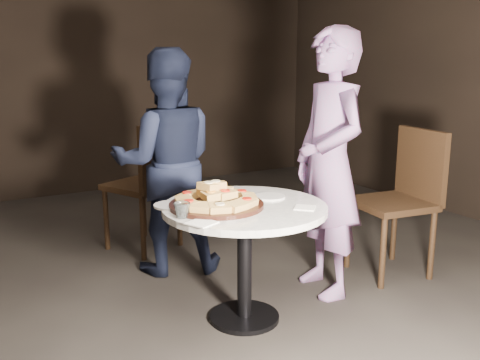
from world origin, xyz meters
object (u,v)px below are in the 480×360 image
object	(u,v)px
focaccia_pile	(216,196)
chair_far	(151,178)
water_glass	(182,210)
diner_navy	(166,163)
serving_board	(216,205)
table	(245,227)
diner_teal	(329,164)
chair_right	(404,191)

from	to	relation	value
focaccia_pile	chair_far	world-z (taller)	chair_far
focaccia_pile	water_glass	world-z (taller)	focaccia_pile
focaccia_pile	diner_navy	world-z (taller)	diner_navy
serving_board	diner_navy	world-z (taller)	diner_navy
serving_board	focaccia_pile	world-z (taller)	focaccia_pile
focaccia_pile	table	bearing A→B (deg)	-15.45
water_glass	diner_navy	xyz separation A→B (m)	(0.32, 0.98, 0.05)
table	focaccia_pile	bearing A→B (deg)	164.55
focaccia_pile	chair_far	distance (m)	1.32
diner_teal	table	bearing A→B (deg)	-73.37
focaccia_pile	water_glass	size ratio (longest dim) A/B	5.36
focaccia_pile	water_glass	bearing A→B (deg)	-158.19
focaccia_pile	diner_teal	bearing A→B (deg)	3.73
serving_board	diner_teal	bearing A→B (deg)	3.96
table	chair_right	size ratio (longest dim) A/B	1.07
water_glass	focaccia_pile	bearing A→B (deg)	21.81
table	chair_far	bearing A→B (deg)	91.46
serving_board	diner_navy	size ratio (longest dim) A/B	0.33
focaccia_pile	chair_right	bearing A→B (deg)	1.53
table	serving_board	distance (m)	0.21
table	chair_right	distance (m)	1.31
serving_board	chair_far	world-z (taller)	chair_far
focaccia_pile	diner_teal	distance (m)	0.82
table	diner_teal	xyz separation A→B (m)	(0.66, 0.10, 0.27)
focaccia_pile	diner_teal	size ratio (longest dim) A/B	0.27
table	diner_teal	world-z (taller)	diner_teal
diner_navy	diner_teal	size ratio (longest dim) A/B	0.93
water_glass	diner_teal	bearing A→B (deg)	8.06
focaccia_pile	water_glass	xyz separation A→B (m)	(-0.24, -0.10, -0.02)
focaccia_pile	chair_far	bearing A→B (deg)	84.76
water_glass	table	bearing A→B (deg)	7.78
diner_navy	diner_teal	world-z (taller)	diner_teal
table	water_glass	xyz separation A→B (m)	(-0.39, -0.05, 0.17)
table	diner_teal	distance (m)	0.72
table	water_glass	distance (m)	0.43
chair_right	focaccia_pile	bearing A→B (deg)	-80.86
diner_navy	serving_board	bearing A→B (deg)	104.13
table	serving_board	size ratio (longest dim) A/B	2.10
diner_navy	table	bearing A→B (deg)	113.72
serving_board	chair_far	distance (m)	1.31
table	focaccia_pile	world-z (taller)	focaccia_pile
table	chair_far	world-z (taller)	chair_far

